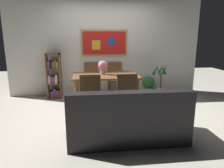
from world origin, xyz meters
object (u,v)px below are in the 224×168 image
object	(u,v)px
dining_chair_far_right	(115,76)
dining_chair_far_left	(91,76)
leather_couch	(127,120)
tv_remote	(118,76)
dining_chair_near_left	(90,93)
potted_ivy	(148,84)
dining_chair_near_right	(126,92)
potted_palm	(160,84)
dining_table	(106,79)
bookshelf	(54,78)
flower_vase	(103,66)

from	to	relation	value
dining_chair_far_right	dining_chair_far_left	size ratio (longest dim) A/B	1.00
leather_couch	tv_remote	distance (m)	1.52
dining_chair_near_left	potted_ivy	xyz separation A→B (m)	(1.63, 1.63, -0.26)
dining_chair_far_right	leather_couch	xyz separation A→B (m)	(-0.13, -2.50, -0.22)
leather_couch	dining_chair_near_right	bearing A→B (deg)	81.13
potted_palm	tv_remote	world-z (taller)	potted_palm
dining_table	tv_remote	bearing A→B (deg)	-38.69
dining_chair_near_right	dining_chair_far_left	size ratio (longest dim) A/B	1.00
dining_chair_near_right	potted_ivy	distance (m)	1.91
dining_chair_near_right	potted_ivy	size ratio (longest dim) A/B	1.57
dining_chair_far_right	tv_remote	xyz separation A→B (m)	(-0.07, -1.04, 0.21)
dining_chair_far_right	tv_remote	size ratio (longest dim) A/B	5.66
dining_chair_near_left	leather_couch	world-z (taller)	dining_chair_near_left
dining_chair_far_right	bookshelf	distance (m)	1.61
dining_table	potted_palm	distance (m)	1.63
dining_chair_near_right	bookshelf	xyz separation A→B (m)	(-1.61, 1.59, 0.01)
dining_chair_near_left	flower_vase	world-z (taller)	flower_vase
potted_ivy	flower_vase	distance (m)	1.66
dining_table	leather_couch	bearing A→B (deg)	-83.32
potted_palm	bookshelf	bearing A→B (deg)	175.19
dining_chair_near_right	dining_chair_far_left	world-z (taller)	same
flower_vase	potted_ivy	bearing A→B (deg)	29.86
potted_ivy	potted_palm	distance (m)	0.38
dining_chair_far_right	bookshelf	world-z (taller)	bookshelf
tv_remote	dining_chair_far_right	bearing A→B (deg)	85.91
dining_chair_near_left	dining_chair_far_left	size ratio (longest dim) A/B	1.00
dining_chair_far_left	tv_remote	size ratio (longest dim) A/B	5.66
dining_chair_near_right	dining_chair_far_right	bearing A→B (deg)	89.92
potted_ivy	potted_palm	size ratio (longest dim) A/B	0.64
dining_chair_far_left	leather_couch	size ratio (longest dim) A/B	0.51
dining_chair_near_right	tv_remote	distance (m)	0.66
dining_chair_far_left	potted_palm	distance (m)	1.86
bookshelf	dining_chair_near_right	bearing A→B (deg)	-44.67
dining_chair_far_right	dining_table	bearing A→B (deg)	-111.54
dining_table	dining_chair_far_left	distance (m)	0.92
dining_table	leather_couch	world-z (taller)	leather_couch
flower_vase	leather_couch	bearing A→B (deg)	-81.57
leather_couch	flower_vase	xyz separation A→B (m)	(-0.25, 1.72, 0.61)
dining_chair_near_left	tv_remote	bearing A→B (deg)	44.89
dining_chair_far_right	dining_chair_far_left	world-z (taller)	same
dining_chair_far_right	dining_chair_near_left	xyz separation A→B (m)	(-0.69, -1.65, 0.00)
leather_couch	tv_remote	world-z (taller)	leather_couch
potted_palm	flower_vase	bearing A→B (deg)	-163.08
potted_palm	flower_vase	distance (m)	1.74
tv_remote	dining_table	bearing A→B (deg)	141.31
dining_table	dining_chair_far_left	xyz separation A→B (m)	(-0.31, 0.86, -0.10)
dining_chair_far_right	dining_chair_near_left	world-z (taller)	same
potted_ivy	tv_remote	bearing A→B (deg)	-134.85
dining_chair_far_right	tv_remote	world-z (taller)	dining_chair_far_right
tv_remote	dining_chair_near_right	bearing A→B (deg)	-83.39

